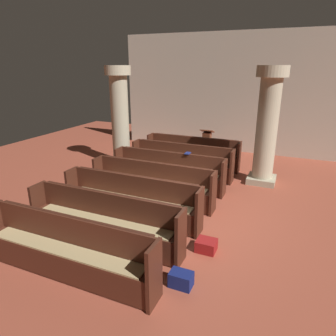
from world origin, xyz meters
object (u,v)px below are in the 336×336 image
pillar_aisle_side (267,125)px  kneeler_box_red (206,245)px  pew_row_5 (104,219)px  hymn_book (188,153)px  pew_row_2 (168,169)px  pew_row_6 (66,247)px  pew_row_3 (152,182)px  pew_row_1 (182,159)px  lectern (207,146)px  pillar_far_side (120,115)px  pew_row_0 (192,151)px  pew_row_4 (131,198)px  kneeler_box_navy (181,279)px

pillar_aisle_side → kneeler_box_red: (-0.51, -4.02, -1.61)m
pew_row_5 → hymn_book: hymn_book is taller
pew_row_2 → pew_row_6: same height
pew_row_3 → pew_row_6: same height
pew_row_1 → lectern: lectern is taller
pew_row_3 → pew_row_2: bearing=90.0°
pew_row_3 → kneeler_box_red: size_ratio=8.77×
pew_row_1 → lectern: 2.22m
pew_row_5 → pillar_far_side: bearing=117.7°
pew_row_6 → pew_row_2: bearing=90.0°
pew_row_0 → kneeler_box_red: size_ratio=8.77×
lectern → hymn_book: lectern is taller
pew_row_1 → pew_row_5: (0.00, -4.16, 0.00)m
pew_row_2 → lectern: (0.15, 3.26, -0.07)m
pew_row_0 → pew_row_2: (0.00, -2.08, 0.00)m
pew_row_4 → pew_row_5: bearing=-90.0°
pew_row_2 → pew_row_1: bearing=90.0°
pew_row_2 → pillar_far_side: pillar_far_side is taller
pew_row_1 → pew_row_6: 5.20m
pew_row_3 → lectern: bearing=87.9°
pew_row_1 → hymn_book: size_ratio=15.21×
pew_row_4 → hymn_book: hymn_book is taller
pew_row_0 → pew_row_3: (0.00, -3.12, 0.00)m
hymn_book → pew_row_0: bearing=104.7°
pew_row_3 → pillar_far_side: size_ratio=0.97×
pew_row_1 → pillar_far_side: bearing=172.9°
pew_row_1 → pew_row_2: 1.04m
kneeler_box_navy → pew_row_4: bearing=138.3°
pew_row_2 → pew_row_3: same height
pew_row_5 → pew_row_1: bearing=90.0°
hymn_book → pew_row_6: bearing=-96.5°
pew_row_3 → pew_row_4: (0.00, -1.04, 0.00)m
pillar_far_side → kneeler_box_red: bearing=-42.9°
pew_row_1 → pew_row_2: same height
pew_row_1 → pew_row_5: 4.16m
pillar_aisle_side → kneeler_box_red: bearing=-97.2°
pew_row_0 → pillar_aisle_side: pillar_aisle_side is taller
pew_row_0 → hymn_book: hymn_book is taller
pillar_aisle_side → lectern: pillar_aisle_side is taller
pew_row_4 → pillar_far_side: 4.30m
pew_row_3 → hymn_book: 1.41m
pew_row_6 → hymn_book: 4.40m
pew_row_3 → hymn_book: size_ratio=15.21×
pew_row_2 → pillar_aisle_side: (2.39, 1.43, 1.19)m
pew_row_2 → pillar_far_side: 2.94m
pew_row_6 → pew_row_3: bearing=90.0°
pew_row_0 → pew_row_6: bearing=-90.0°
lectern → kneeler_box_navy: size_ratio=3.03×
pew_row_5 → pillar_far_side: 5.16m
pew_row_5 → pillar_aisle_side: (2.39, 4.54, 1.19)m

